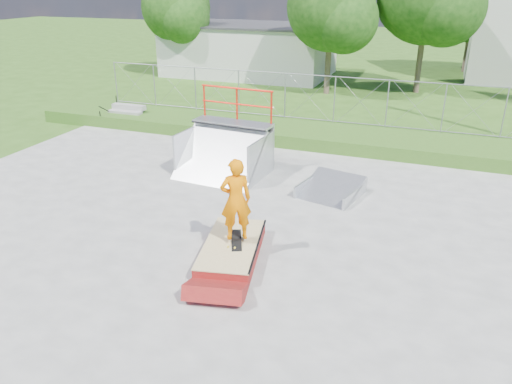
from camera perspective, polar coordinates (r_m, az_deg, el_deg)
ground at (r=10.92m, az=-3.49°, el=-8.35°), size 120.00×120.00×0.00m
concrete_pad at (r=10.91m, az=-3.49°, el=-8.26°), size 20.00×16.00×0.04m
grass_berm at (r=19.17m, az=8.09°, el=6.44°), size 24.00×3.00×0.50m
grind_box at (r=11.11m, az=-2.77°, el=-6.63°), size 1.65×2.62×0.36m
quarter_pipe at (r=15.31m, az=-3.94°, el=6.38°), size 2.74×2.38×2.57m
flat_bank_ramp at (r=14.27m, az=8.50°, el=0.39°), size 1.86×1.94×0.47m
skateboard at (r=11.01m, az=-2.25°, el=-5.58°), size 0.52×0.82×0.13m
skater at (r=10.60m, az=-2.32°, el=-1.23°), size 0.80×0.72×1.83m
concrete_stairs at (r=21.82m, az=-14.92°, el=8.35°), size 1.50×1.60×0.80m
chain_link_fence at (r=19.83m, az=8.95°, el=10.39°), size 20.00×0.06×1.80m
utility_building_flat at (r=32.97m, az=-0.75°, el=15.87°), size 10.00×6.00×3.00m
tree_left_near at (r=26.93m, az=9.02°, el=19.82°), size 4.76×4.48×6.65m
tree_left_far at (r=32.39m, az=-8.87°, el=19.82°), size 4.42×4.16×6.18m
tree_back_mid at (r=36.40m, az=23.89°, el=18.10°), size 4.08×3.84×5.70m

